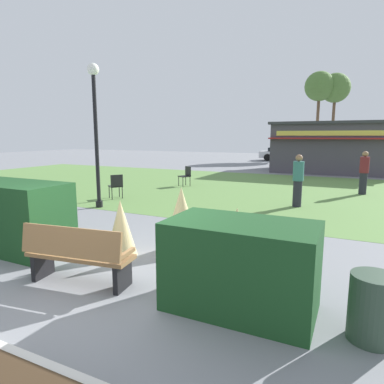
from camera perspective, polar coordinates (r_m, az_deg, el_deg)
name	(u,v)px	position (r m, az deg, el deg)	size (l,w,h in m)	color
ground_plane	(100,286)	(5.55, -15.33, -15.07)	(80.00, 80.00, 0.00)	slate
lawn_patch	(264,190)	(14.57, 12.04, 0.33)	(36.00, 12.00, 0.01)	#5B8442
park_bench	(77,255)	(5.51, -18.83, -10.03)	(1.76, 0.75, 0.95)	olive
hedge_left	(8,215)	(7.78, -28.64, -3.49)	(2.65, 1.10, 1.37)	#19421E
hedge_right	(241,266)	(4.57, 8.23, -12.23)	(1.92, 1.10, 1.18)	#19421E
ornamental_grass_behind_left	(237,238)	(5.91, 7.55, -7.74)	(0.75, 0.75, 1.07)	#D1BC7F
ornamental_grass_behind_right	(181,220)	(6.65, -1.80, -4.68)	(0.79, 0.79, 1.29)	#D1BC7F
ornamental_grass_behind_center	(121,228)	(6.59, -11.93, -5.97)	(0.60, 0.60, 1.08)	#D1BC7F
lamppost_mid	(95,119)	(11.06, -16.04, 11.76)	(0.36, 0.36, 4.44)	black
trash_bin	(373,308)	(4.44, 28.31, -16.90)	(0.52, 0.52, 0.77)	#2D4233
food_kiosk	(337,147)	(23.39, 23.35, 7.00)	(7.71, 5.35, 3.11)	#47424C
cafe_chair_east	(116,184)	(12.55, -12.72, 1.27)	(0.61, 0.61, 0.89)	black
cafe_chair_center	(186,174)	(15.38, -1.02, 2.98)	(0.61, 0.61, 0.89)	black
person_strolling	(364,173)	(14.72, 27.07, 2.95)	(0.34, 0.34, 1.69)	#23232D
person_standing	(298,180)	(11.33, 17.49, 1.89)	(0.34, 0.34, 1.69)	#23232D
parked_car_west_slot	(283,154)	(32.24, 15.17, 6.28)	(4.29, 2.24, 1.20)	silver
tree_left_bg	(335,89)	(36.80, 23.08, 15.78)	(2.80, 2.80, 8.24)	brown
tree_right_bg	(319,87)	(36.12, 20.77, 16.26)	(2.80, 2.80, 8.38)	brown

